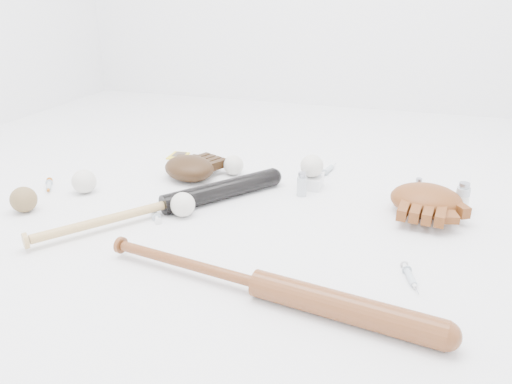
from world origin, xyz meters
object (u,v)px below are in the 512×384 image
(bat_dark, at_px, (166,205))
(bat_wood, at_px, (258,283))
(pedestal, at_px, (311,182))
(glove_dark, at_px, (189,168))

(bat_dark, height_order, bat_wood, same)
(pedestal, bearing_deg, bat_dark, -137.68)
(bat_wood, height_order, glove_dark, glove_dark)
(glove_dark, bearing_deg, bat_wood, -28.39)
(bat_dark, xyz_separation_m, pedestal, (0.38, 0.35, -0.01))
(bat_dark, height_order, glove_dark, glove_dark)
(bat_wood, distance_m, pedestal, 0.68)
(pedestal, bearing_deg, bat_wood, -88.20)
(glove_dark, relative_size, pedestal, 3.14)
(bat_wood, bearing_deg, glove_dark, 135.20)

